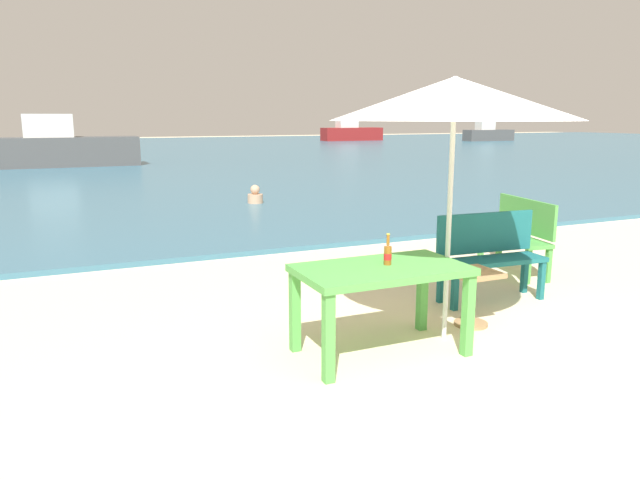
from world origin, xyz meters
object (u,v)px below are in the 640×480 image
at_px(boat_fishing_trawler, 62,148).
at_px(boat_ferry, 488,134).
at_px(side_table_wood, 473,290).
at_px(boat_barge, 351,132).
at_px(bench_teal_center, 489,251).
at_px(swimmer_person, 255,196).
at_px(picnic_table_green, 381,279).
at_px(beer_bottle_amber, 388,254).
at_px(patio_umbrella, 454,99).
at_px(bench_green_left, 519,231).

xyz_separation_m(boat_fishing_trawler, boat_ferry, (32.29, 13.99, -0.16)).
distance_m(side_table_wood, boat_barge, 44.39).
xyz_separation_m(bench_teal_center, swimmer_person, (-0.19, 7.67, -0.30)).
distance_m(picnic_table_green, beer_bottle_amber, 0.22).
height_order(side_table_wood, boat_ferry, boat_ferry).
distance_m(side_table_wood, boat_ferry, 45.54).
bearing_deg(bench_teal_center, boat_barge, 65.06).
bearing_deg(swimmer_person, boat_barge, 59.74).
bearing_deg(picnic_table_green, side_table_wood, 11.85).
xyz_separation_m(boat_fishing_trawler, boat_barge, (22.29, 19.02, -0.05)).
xyz_separation_m(beer_bottle_amber, boat_fishing_trawler, (-2.16, 21.28, -0.05)).
distance_m(patio_umbrella, swimmer_person, 8.72).
distance_m(picnic_table_green, bench_green_left, 3.39).
height_order(patio_umbrella, boat_fishing_trawler, patio_umbrella).
bearing_deg(patio_umbrella, boat_fishing_trawler, 97.49).
xyz_separation_m(bench_teal_center, boat_ferry, (28.36, 34.44, 0.11)).
distance_m(beer_bottle_amber, bench_green_left, 3.33).
xyz_separation_m(swimmer_person, boat_barge, (18.55, 31.81, 0.51)).
height_order(picnic_table_green, boat_fishing_trawler, boat_fishing_trawler).
height_order(beer_bottle_amber, swimmer_person, beer_bottle_amber).
bearing_deg(beer_bottle_amber, swimmer_person, 79.52).
distance_m(patio_umbrella, boat_barge, 44.76).
xyz_separation_m(beer_bottle_amber, boat_ferry, (30.13, 35.27, -0.20)).
height_order(picnic_table_green, patio_umbrella, patio_umbrella).
bearing_deg(bench_green_left, swimmer_person, 100.89).
height_order(beer_bottle_amber, boat_fishing_trawler, boat_fishing_trawler).
bearing_deg(picnic_table_green, boat_barge, 63.40).
xyz_separation_m(patio_umbrella, bench_green_left, (2.26, 1.59, -1.58)).
relative_size(beer_bottle_amber, boat_barge, 0.05).
bearing_deg(beer_bottle_amber, boat_barge, 63.47).
height_order(swimmer_person, boat_ferry, boat_ferry).
relative_size(beer_bottle_amber, bench_teal_center, 0.22).
bearing_deg(patio_umbrella, side_table_wood, 22.11).
height_order(side_table_wood, swimmer_person, side_table_wood).
bearing_deg(beer_bottle_amber, boat_fishing_trawler, 95.81).
bearing_deg(swimmer_person, boat_fishing_trawler, 106.29).
bearing_deg(bench_teal_center, picnic_table_green, -155.02).
bearing_deg(picnic_table_green, bench_green_left, 29.04).
height_order(picnic_table_green, boat_barge, boat_barge).
relative_size(bench_teal_center, bench_green_left, 0.98).
bearing_deg(swimmer_person, picnic_table_green, -100.91).
bearing_deg(boat_fishing_trawler, beer_bottle_amber, -84.19).
relative_size(patio_umbrella, bench_teal_center, 1.88).
height_order(beer_bottle_amber, bench_green_left, beer_bottle_amber).
bearing_deg(boat_fishing_trawler, swimmer_person, -73.71).
xyz_separation_m(picnic_table_green, patio_umbrella, (0.70, 0.06, 1.47)).
xyz_separation_m(beer_bottle_amber, bench_teal_center, (1.76, 0.83, -0.31)).
bearing_deg(side_table_wood, boat_barge, 64.58).
bearing_deg(beer_bottle_amber, boat_ferry, 49.50).
bearing_deg(bench_green_left, beer_bottle_amber, -150.76).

